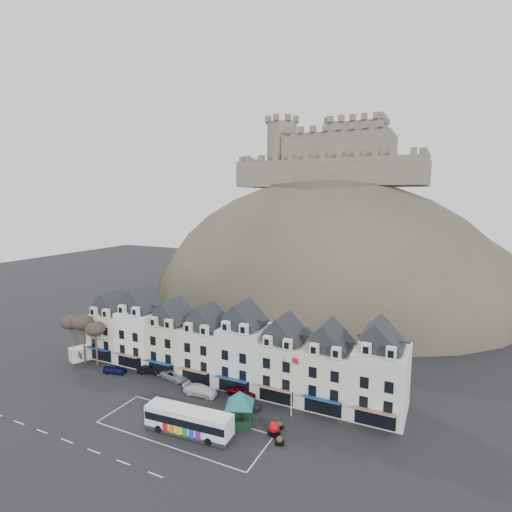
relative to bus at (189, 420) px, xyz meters
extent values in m
plane|color=black|center=(-3.31, -0.69, -1.77)|extent=(300.00, 300.00, 0.00)
cube|color=silver|center=(-1.31, 0.56, -1.77)|extent=(22.00, 7.50, 0.01)
cube|color=silver|center=(-27.11, 15.31, 2.23)|extent=(6.80, 8.00, 8.00)
cube|color=black|center=(-27.11, 15.31, 7.43)|extent=(6.80, 5.76, 2.80)
cube|color=silver|center=(-28.60, 11.71, 7.13)|extent=(1.20, 0.80, 1.60)
cube|color=silver|center=(-25.61, 11.71, 7.13)|extent=(1.20, 0.80, 1.60)
cube|color=black|center=(-27.11, 11.28, -0.47)|extent=(5.10, 0.06, 2.20)
cube|color=navy|center=(-27.11, 10.61, 0.83)|extent=(5.10, 1.29, 0.43)
cube|color=white|center=(-20.31, 15.31, 2.83)|extent=(6.80, 8.00, 9.20)
cube|color=black|center=(-20.31, 15.31, 8.63)|extent=(6.80, 5.76, 2.80)
cube|color=white|center=(-21.80, 11.71, 8.33)|extent=(1.20, 0.80, 1.60)
cube|color=white|center=(-18.81, 11.71, 8.33)|extent=(1.20, 0.80, 1.60)
cube|color=black|center=(-20.31, 11.28, -0.47)|extent=(5.10, 0.06, 2.20)
cube|color=maroon|center=(-20.31, 10.61, 0.83)|extent=(5.10, 1.29, 0.43)
cube|color=beige|center=(-13.51, 15.31, 2.23)|extent=(6.80, 8.00, 8.00)
cube|color=black|center=(-13.51, 15.31, 7.43)|extent=(6.80, 5.76, 2.80)
cube|color=beige|center=(-15.00, 11.71, 7.13)|extent=(1.20, 0.80, 1.60)
cube|color=beige|center=(-12.01, 11.71, 7.13)|extent=(1.20, 0.80, 1.60)
cube|color=black|center=(-13.51, 11.28, -0.47)|extent=(5.10, 0.06, 2.20)
cube|color=navy|center=(-13.51, 10.61, 0.83)|extent=(5.10, 1.29, 0.43)
cube|color=white|center=(-6.71, 15.31, 2.23)|extent=(6.80, 8.00, 8.00)
cube|color=black|center=(-6.71, 15.31, 7.43)|extent=(6.80, 5.76, 2.80)
cube|color=white|center=(-8.20, 11.71, 7.13)|extent=(1.20, 0.80, 1.60)
cube|color=white|center=(-5.21, 11.71, 7.13)|extent=(1.20, 0.80, 1.60)
cube|color=black|center=(-6.71, 11.28, -0.47)|extent=(5.10, 0.06, 2.20)
cube|color=maroon|center=(-6.71, 10.61, 0.83)|extent=(5.10, 1.29, 0.43)
cube|color=white|center=(0.09, 15.31, 2.83)|extent=(6.80, 8.00, 9.20)
cube|color=black|center=(0.09, 15.31, 8.63)|extent=(6.80, 5.76, 2.80)
cube|color=white|center=(-1.40, 11.71, 8.33)|extent=(1.20, 0.80, 1.60)
cube|color=white|center=(1.59, 11.71, 8.33)|extent=(1.20, 0.80, 1.60)
cube|color=black|center=(0.09, 11.28, -0.47)|extent=(5.10, 0.06, 2.20)
cube|color=navy|center=(0.09, 10.61, 0.83)|extent=(5.10, 1.29, 0.43)
cube|color=silver|center=(6.89, 15.31, 2.23)|extent=(6.80, 8.00, 8.00)
cube|color=black|center=(6.89, 15.31, 7.43)|extent=(6.80, 5.76, 2.80)
cube|color=silver|center=(5.40, 11.71, 7.13)|extent=(1.20, 0.80, 1.60)
cube|color=silver|center=(8.39, 11.71, 7.13)|extent=(1.20, 0.80, 1.60)
cube|color=black|center=(6.89, 11.28, -0.47)|extent=(5.10, 0.06, 2.20)
cube|color=maroon|center=(6.89, 10.61, 0.83)|extent=(5.10, 1.29, 0.43)
cube|color=silver|center=(13.69, 15.31, 2.23)|extent=(6.80, 8.00, 8.00)
cube|color=black|center=(13.69, 15.31, 7.43)|extent=(6.80, 5.76, 2.80)
cube|color=silver|center=(12.20, 11.71, 7.13)|extent=(1.20, 0.80, 1.60)
cube|color=silver|center=(15.19, 11.71, 7.13)|extent=(1.20, 0.80, 1.60)
cube|color=black|center=(13.69, 11.28, -0.47)|extent=(5.10, 0.06, 2.20)
cube|color=navy|center=(13.69, 10.61, 0.83)|extent=(5.10, 1.29, 0.43)
cube|color=white|center=(20.49, 15.31, 2.83)|extent=(6.80, 8.00, 9.20)
cube|color=black|center=(20.49, 15.31, 8.63)|extent=(6.80, 5.76, 2.80)
cube|color=white|center=(19.00, 11.71, 8.33)|extent=(1.20, 0.80, 1.60)
cube|color=white|center=(21.99, 11.71, 8.33)|extent=(1.20, 0.80, 1.60)
cube|color=black|center=(20.49, 11.28, -0.47)|extent=(5.10, 0.06, 2.20)
cube|color=maroon|center=(20.49, 10.61, 0.83)|extent=(5.10, 1.29, 0.43)
ellipsoid|color=#3C382E|center=(-3.31, 69.31, -1.77)|extent=(96.00, 76.00, 68.00)
ellipsoid|color=#2B3219|center=(-25.31, 63.31, -1.77)|extent=(52.00, 44.00, 42.00)
ellipsoid|color=#3C382E|center=(20.69, 73.31, -1.77)|extent=(56.00, 48.00, 46.00)
ellipsoid|color=#2B3219|center=(-7.31, 55.31, -1.77)|extent=(40.00, 28.00, 28.00)
ellipsoid|color=#3C382E|center=(6.69, 57.31, -1.77)|extent=(36.00, 28.00, 24.00)
cylinder|color=#3C382E|center=(-3.31, 69.31, 29.23)|extent=(30.00, 30.00, 3.00)
cube|color=#665D4D|center=(-3.31, 65.31, 33.73)|extent=(48.00, 2.20, 7.00)
cube|color=#665D4D|center=(-3.31, 85.31, 33.73)|extent=(48.00, 2.20, 7.00)
cube|color=#665D4D|center=(-27.31, 75.31, 33.73)|extent=(2.20, 22.00, 7.00)
cube|color=#665D4D|center=(20.69, 75.31, 33.73)|extent=(2.20, 22.00, 7.00)
cube|color=#665D4D|center=(-1.31, 75.31, 39.23)|extent=(28.00, 18.00, 10.00)
cube|color=#665D4D|center=(2.69, 77.31, 40.73)|extent=(14.00, 12.00, 13.00)
cylinder|color=#665D4D|center=(-17.31, 71.31, 39.23)|extent=(8.40, 8.40, 18.00)
cylinder|color=silver|center=(2.69, 77.31, 49.73)|extent=(0.16, 0.16, 5.00)
cylinder|color=#382D24|center=(-32.31, 9.81, 1.10)|extent=(0.32, 0.32, 5.74)
ellipsoid|color=#383028|center=(-32.31, 9.81, 5.20)|extent=(3.61, 3.61, 2.54)
cylinder|color=#382D24|center=(-29.31, 9.81, 1.24)|extent=(0.32, 0.32, 6.02)
ellipsoid|color=#383028|center=(-29.31, 9.81, 5.54)|extent=(3.78, 3.78, 2.67)
cylinder|color=#382D24|center=(-26.31, 9.81, 0.96)|extent=(0.32, 0.32, 5.46)
ellipsoid|color=#383028|center=(-26.31, 9.81, 4.86)|extent=(3.43, 3.43, 2.42)
cube|color=#262628|center=(0.00, 0.00, -1.41)|extent=(11.49, 3.43, 0.51)
cube|color=white|center=(0.00, 0.00, 0.10)|extent=(11.48, 3.37, 2.60)
cube|color=black|center=(0.00, 0.00, 0.24)|extent=(11.26, 3.44, 0.98)
cube|color=white|center=(0.00, 0.00, 1.27)|extent=(11.25, 3.26, 0.26)
cube|color=orange|center=(5.60, 0.40, 1.10)|extent=(0.15, 1.24, 0.29)
cylinder|color=black|center=(3.47, -0.92, -1.30)|extent=(1.01, 0.40, 0.99)
cylinder|color=black|center=(3.31, 1.40, -1.30)|extent=(1.01, 0.40, 0.99)
cylinder|color=black|center=(-3.53, -1.42, -1.30)|extent=(1.01, 0.40, 0.99)
cylinder|color=black|center=(-3.70, 0.90, -1.30)|extent=(1.01, 0.40, 0.99)
cube|color=black|center=(2.80, 5.45, -0.48)|extent=(0.21, 0.21, 2.58)
cube|color=black|center=(5.51, 6.51, -0.48)|extent=(0.21, 0.21, 2.58)
cube|color=black|center=(3.86, 2.74, -0.48)|extent=(0.21, 0.21, 2.58)
cube|color=black|center=(6.57, 3.81, -0.48)|extent=(0.21, 0.21, 2.58)
cube|color=black|center=(4.68, 4.63, 0.82)|extent=(4.61, 4.61, 0.13)
cone|color=#155C55|center=(4.68, 4.63, 1.78)|extent=(6.63, 6.63, 1.94)
cube|color=black|center=(9.59, 4.35, -1.55)|extent=(1.47, 1.47, 0.44)
sphere|color=#B00A12|center=(9.59, 4.35, -0.75)|extent=(1.38, 1.38, 1.38)
cylinder|color=silver|center=(9.94, 9.31, 2.53)|extent=(0.13, 0.13, 8.60)
cube|color=red|center=(10.49, 9.09, 6.18)|extent=(1.11, 0.47, 0.75)
cube|color=silver|center=(-30.58, 11.00, -0.59)|extent=(4.19, 5.63, 2.36)
cube|color=black|center=(-30.58, 11.00, -0.14)|extent=(1.98, 0.97, 1.01)
cube|color=black|center=(10.98, 2.81, -1.50)|extent=(1.17, 0.84, 0.53)
sphere|color=#2B3219|center=(10.98, 2.81, -1.08)|extent=(0.74, 0.74, 0.74)
cube|color=black|center=(9.69, 5.98, -1.54)|extent=(0.98, 0.68, 0.45)
sphere|color=#2B3219|center=(9.69, 5.98, -1.19)|extent=(0.62, 0.62, 0.62)
imported|color=#0E0E48|center=(-21.19, 8.81, -1.09)|extent=(4.21, 2.46, 1.35)
imported|color=black|center=(-15.87, 11.31, -1.09)|extent=(4.37, 2.75, 1.36)
imported|color=#A3A6AA|center=(-10.68, 11.31, -1.05)|extent=(5.41, 3.20, 1.43)
imported|color=white|center=(-4.22, 8.81, -1.00)|extent=(5.40, 2.50, 1.53)
imported|color=#56040F|center=(1.49, 11.31, -0.99)|extent=(4.59, 1.93, 1.55)
imported|color=black|center=(3.52, 8.81, -1.07)|extent=(4.47, 2.42, 1.40)
camera|label=1|loc=(27.51, -37.45, 27.19)|focal=28.00mm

